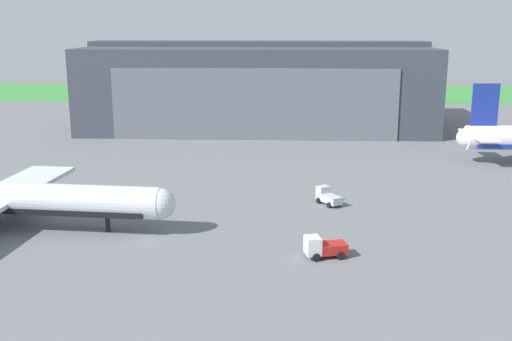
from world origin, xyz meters
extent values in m
plane|color=slate|center=(0.00, 0.00, 0.00)|extent=(440.00, 440.00, 0.00)
cube|color=#398C39|center=(0.00, 152.87, 0.04)|extent=(440.00, 56.00, 0.08)
cube|color=#383D47|center=(9.62, 81.93, 9.50)|extent=(79.58, 39.76, 18.99)
cube|color=slate|center=(9.62, 61.90, 7.60)|extent=(60.48, 0.30, 15.19)
cube|color=#383D47|center=(9.62, 81.93, 19.59)|extent=(79.58, 9.54, 1.20)
sphere|color=silver|center=(1.32, 1.67, 3.78)|extent=(3.73, 3.73, 3.73)
cube|color=silver|center=(-19.14, 12.66, 3.30)|extent=(7.87, 16.91, 0.56)
cylinder|color=gray|center=(-18.45, 11.29, 1.93)|extent=(3.86, 2.43, 2.14)
cylinder|color=black|center=(-5.21, 2.21, 0.92)|extent=(0.56, 0.56, 1.84)
sphere|color=white|center=(48.21, 41.84, 4.57)|extent=(3.40, 3.40, 3.40)
cube|color=navy|center=(51.09, 41.95, 10.45)|extent=(4.69, 0.59, 7.40)
cube|color=white|center=(50.50, 38.68, 5.01)|extent=(3.48, 6.22, 0.28)
cube|color=white|center=(50.24, 45.17, 5.01)|extent=(3.48, 6.22, 0.28)
cube|color=#B7BCC6|center=(21.36, 15.95, 1.35)|extent=(2.09, 2.00, 1.93)
cube|color=#B7BCC6|center=(22.47, 14.19, 0.90)|extent=(2.89, 3.26, 1.03)
cylinder|color=black|center=(22.21, 16.29, 0.38)|extent=(0.63, 0.79, 0.77)
cylinder|color=black|center=(20.68, 15.32, 0.38)|extent=(0.63, 0.79, 0.77)
cylinder|color=black|center=(23.55, 14.18, 0.38)|extent=(0.63, 0.79, 0.77)
cylinder|color=black|center=(22.02, 13.21, 0.38)|extent=(0.63, 0.79, 0.77)
cube|color=silver|center=(18.95, -5.10, 1.40)|extent=(1.94, 2.30, 1.93)
cube|color=#AD1E19|center=(21.11, -4.58, 0.98)|extent=(3.30, 2.62, 1.08)
cylinder|color=black|center=(18.82, -4.01, 0.44)|extent=(0.91, 0.46, 0.88)
cylinder|color=black|center=(19.33, -6.13, 0.44)|extent=(0.91, 0.46, 0.88)
cylinder|color=black|center=(21.40, -3.39, 0.44)|extent=(0.91, 0.46, 0.88)
cylinder|color=black|center=(21.92, -5.50, 0.44)|extent=(0.91, 0.46, 0.88)
camera|label=1|loc=(15.62, -66.66, 24.49)|focal=42.98mm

